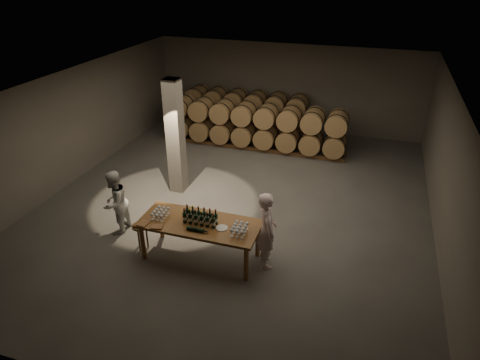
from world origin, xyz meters
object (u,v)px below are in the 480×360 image
(bottle_cluster, at_px, (200,218))
(person_woman, at_px, (115,203))
(tasting_table, at_px, (200,227))
(person_man, at_px, (267,230))
(stool, at_px, (140,230))
(notebook_near, at_px, (157,227))
(plate, at_px, (222,228))

(bottle_cluster, height_order, person_woman, person_woman)
(tasting_table, bearing_deg, person_man, 8.18)
(stool, bearing_deg, person_woman, 153.63)
(bottle_cluster, xyz_separation_m, stool, (-1.43, -0.10, -0.53))
(notebook_near, height_order, person_woman, person_woman)
(stool, bearing_deg, bottle_cluster, 4.15)
(stool, height_order, person_woman, person_woman)
(plate, height_order, person_woman, person_woman)
(bottle_cluster, distance_m, stool, 1.53)
(plate, distance_m, notebook_near, 1.36)
(tasting_table, height_order, plate, plate)
(bottle_cluster, bearing_deg, notebook_near, -152.51)
(stool, bearing_deg, tasting_table, 4.80)
(stool, xyz_separation_m, person_man, (2.83, 0.32, 0.37))
(plate, height_order, notebook_near, notebook_near)
(person_woman, bearing_deg, person_man, 87.35)
(bottle_cluster, bearing_deg, person_woman, 171.68)
(bottle_cluster, distance_m, notebook_near, 0.92)
(tasting_table, xyz_separation_m, person_woman, (-2.30, 0.33, -0.00))
(person_man, height_order, person_woman, person_man)
(person_man, bearing_deg, person_woman, 60.55)
(tasting_table, bearing_deg, notebook_near, -150.92)
(notebook_near, xyz_separation_m, person_man, (2.21, 0.64, -0.04))
(bottle_cluster, distance_m, plate, 0.51)
(tasting_table, height_order, bottle_cluster, bottle_cluster)
(plate, bearing_deg, stool, -178.10)
(notebook_near, bearing_deg, tasting_table, 15.64)
(person_man, bearing_deg, plate, 78.40)
(tasting_table, bearing_deg, bottle_cluster, -28.16)
(tasting_table, height_order, person_man, person_man)
(notebook_near, distance_m, person_woman, 1.70)
(tasting_table, height_order, stool, tasting_table)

